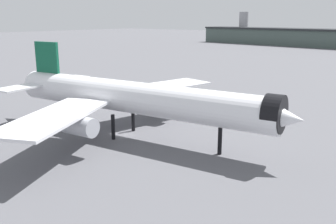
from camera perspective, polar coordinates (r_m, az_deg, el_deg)
name	(u,v)px	position (r m, az deg, el deg)	size (l,w,h in m)	color
ground	(123,134)	(66.14, -6.86, -3.41)	(900.00, 900.00, 0.00)	#56565B
airliner_near_gate	(133,98)	(62.95, -5.41, 2.12)	(55.53, 50.27, 15.41)	white
terminal_building	(313,37)	(280.60, 21.24, 10.52)	(178.54, 38.90, 23.90)	#475651
service_truck_front	(181,92)	(95.12, 1.94, 3.11)	(5.64, 2.89, 3.00)	black
traffic_cone_near_nose	(192,100)	(91.81, 3.70, 1.89)	(0.56, 0.56, 0.69)	#F2600C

